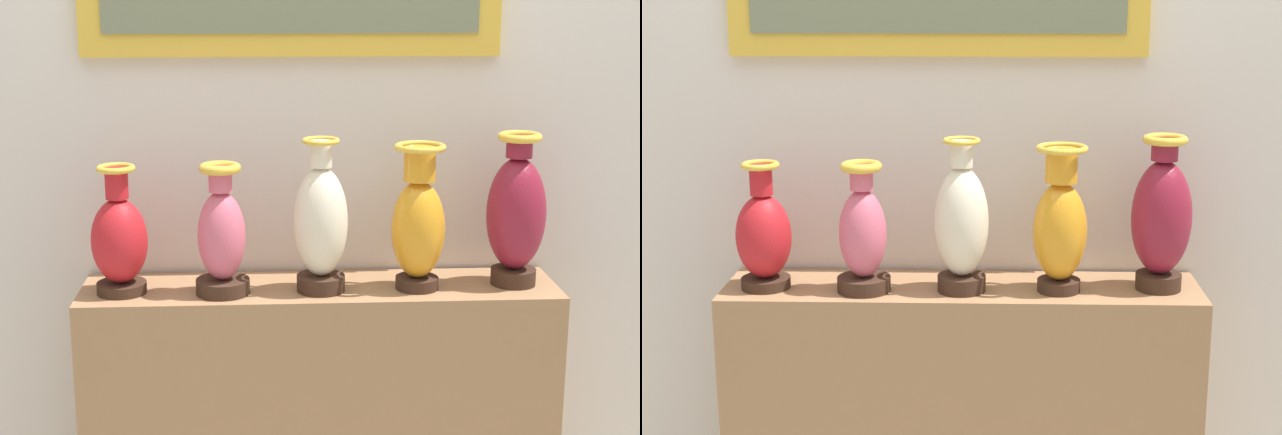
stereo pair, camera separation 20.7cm
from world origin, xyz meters
TOP-DOWN VIEW (x-y plane):
  - back_wall at (-0.00, 0.20)m, footprint 2.77×0.14m
  - vase_crimson at (-0.51, -0.03)m, footprint 0.14×0.14m
  - vase_rose at (-0.25, -0.05)m, footprint 0.14×0.14m
  - vase_ivory at (-0.00, -0.04)m, footprint 0.14×0.14m
  - vase_amber at (0.25, -0.03)m, footprint 0.14×0.14m
  - vase_burgundy at (0.51, -0.01)m, footprint 0.15×0.15m

SIDE VIEW (x-z plane):
  - vase_crimson at x=-0.51m, z-range 0.86..1.19m
  - vase_rose at x=-0.25m, z-range 0.87..1.20m
  - vase_amber at x=0.25m, z-range 0.87..1.25m
  - vase_ivory at x=0.00m, z-range 0.86..1.26m
  - vase_burgundy at x=0.51m, z-range 0.88..1.28m
  - back_wall at x=0.00m, z-range 0.02..2.63m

